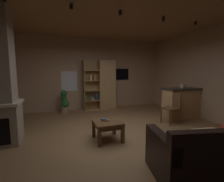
{
  "coord_description": "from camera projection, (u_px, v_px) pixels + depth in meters",
  "views": [
    {
      "loc": [
        -1.37,
        -3.46,
        1.55
      ],
      "look_at": [
        0.0,
        0.4,
        1.05
      ],
      "focal_mm": 25.47,
      "sensor_mm": 36.0,
      "label": 1
    }
  ],
  "objects": [
    {
      "name": "kitchen_bar_counter",
      "position": [
        184.0,
        103.0,
        5.34
      ],
      "size": [
        1.53,
        0.57,
        1.01
      ],
      "color": "tan",
      "rests_on": "ground"
    },
    {
      "name": "dining_chair",
      "position": [
        173.0,
        106.0,
        4.74
      ],
      "size": [
        0.46,
        0.46,
        0.92
      ],
      "color": "brown",
      "rests_on": "ground"
    },
    {
      "name": "wall_mounted_tv",
      "position": [
        119.0,
        74.0,
        6.95
      ],
      "size": [
        0.85,
        0.06,
        0.48
      ],
      "color": "black"
    },
    {
      "name": "table_book_1",
      "position": [
        103.0,
        119.0,
        3.61
      ],
      "size": [
        0.11,
        0.09,
        0.02
      ],
      "primitive_type": "cube",
      "rotation": [
        0.0,
        0.0,
        -0.02
      ],
      "color": "#2D4C8C",
      "rests_on": "coffee_table"
    },
    {
      "name": "coffee_table",
      "position": [
        108.0,
        125.0,
        3.59
      ],
      "size": [
        0.6,
        0.61,
        0.44
      ],
      "color": "brown",
      "rests_on": "ground"
    },
    {
      "name": "track_light_spot_3",
      "position": [
        163.0,
        19.0,
        3.88
      ],
      "size": [
        0.07,
        0.07,
        0.09
      ],
      "primitive_type": "cylinder",
      "color": "black"
    },
    {
      "name": "bookshelf_cabinet",
      "position": [
        105.0,
        85.0,
        6.56
      ],
      "size": [
        1.3,
        0.41,
        2.0
      ],
      "color": "tan",
      "rests_on": "ground"
    },
    {
      "name": "wall_back",
      "position": [
        90.0,
        74.0,
        6.58
      ],
      "size": [
        6.4,
        0.06,
        2.89
      ],
      "primitive_type": "cube",
      "color": "tan",
      "rests_on": "ground"
    },
    {
      "name": "track_light_spot_1",
      "position": [
        71.0,
        7.0,
        3.12
      ],
      "size": [
        0.07,
        0.07,
        0.09
      ],
      "primitive_type": "cylinder",
      "color": "black"
    },
    {
      "name": "tissue_box",
      "position": [
        183.0,
        86.0,
        5.36
      ],
      "size": [
        0.13,
        0.13,
        0.11
      ],
      "primitive_type": "cube",
      "rotation": [
        0.0,
        0.0,
        0.13
      ],
      "color": "#BFB299",
      "rests_on": "kitchen_bar_counter"
    },
    {
      "name": "window_pane_back",
      "position": [
        69.0,
        81.0,
        6.3
      ],
      "size": [
        0.61,
        0.01,
        0.77
      ],
      "primitive_type": "cube",
      "color": "white"
    },
    {
      "name": "potted_floor_plant",
      "position": [
        64.0,
        101.0,
        5.95
      ],
      "size": [
        0.31,
        0.31,
        0.86
      ],
      "color": "#9E896B",
      "rests_on": "ground"
    },
    {
      "name": "track_light_spot_4",
      "position": [
        195.0,
        23.0,
        4.18
      ],
      "size": [
        0.07,
        0.07,
        0.09
      ],
      "primitive_type": "cylinder",
      "color": "black"
    },
    {
      "name": "track_light_spot_2",
      "position": [
        120.0,
        13.0,
        3.45
      ],
      "size": [
        0.07,
        0.07,
        0.09
      ],
      "primitive_type": "cylinder",
      "color": "black"
    },
    {
      "name": "table_book_0",
      "position": [
        106.0,
        120.0,
        3.6
      ],
      "size": [
        0.15,
        0.11,
        0.03
      ],
      "primitive_type": "cube",
      "rotation": [
        0.0,
        0.0,
        -0.13
      ],
      "color": "brown",
      "rests_on": "coffee_table"
    },
    {
      "name": "ceiling",
      "position": [
        118.0,
        11.0,
        3.53
      ],
      "size": [
        6.28,
        6.09,
        0.02
      ],
      "primitive_type": "cube",
      "color": "#8E6B47"
    },
    {
      "name": "leather_couch",
      "position": [
        211.0,
        157.0,
        2.34
      ],
      "size": [
        1.81,
        1.23,
        0.84
      ],
      "color": "black",
      "rests_on": "ground"
    },
    {
      "name": "wall_right",
      "position": [
        216.0,
        75.0,
        4.76
      ],
      "size": [
        0.06,
        6.09,
        2.89
      ],
      "primitive_type": "cube",
      "color": "tan",
      "rests_on": "ground"
    },
    {
      "name": "floor",
      "position": [
        117.0,
        136.0,
        3.88
      ],
      "size": [
        6.28,
        6.09,
        0.02
      ],
      "primitive_type": "cube",
      "color": "olive",
      "rests_on": "ground"
    }
  ]
}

